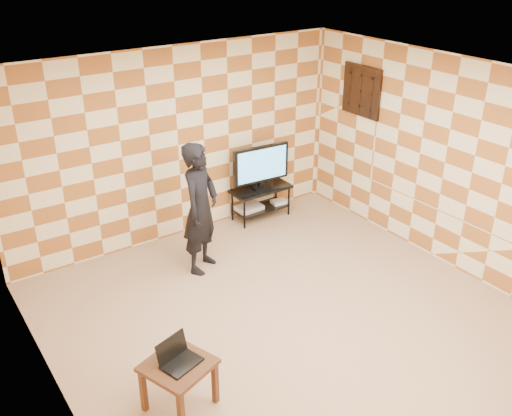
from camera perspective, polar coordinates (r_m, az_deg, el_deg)
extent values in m
plane|color=tan|center=(6.69, 2.95, -10.78)|extent=(5.00, 5.00, 0.00)
cube|color=#F5EABF|center=(7.95, -7.79, 6.25)|extent=(5.00, 0.02, 2.70)
cube|color=#F5EABF|center=(4.56, 23.01, -11.88)|extent=(5.00, 0.02, 2.70)
cube|color=#F5EABF|center=(5.05, -20.17, -7.42)|extent=(0.02, 5.00, 2.70)
cube|color=#F5EABF|center=(7.65, 18.37, 4.34)|extent=(0.02, 5.00, 2.70)
cube|color=white|center=(5.52, 3.60, 12.32)|extent=(5.00, 5.00, 0.02)
cube|color=black|center=(8.42, 10.52, 11.45)|extent=(0.04, 0.72, 0.72)
cube|color=black|center=(8.42, 10.52, 11.45)|extent=(0.04, 0.03, 0.68)
cube|color=black|center=(8.42, 10.52, 11.45)|extent=(0.04, 0.68, 0.03)
cube|color=black|center=(8.64, 0.49, 1.92)|extent=(0.93, 0.42, 0.04)
cube|color=black|center=(8.77, 0.48, 0.01)|extent=(0.84, 0.37, 0.03)
cylinder|color=black|center=(8.40, -1.17, -0.54)|extent=(0.03, 0.03, 0.50)
cylinder|color=black|center=(8.66, -2.39, 0.28)|extent=(0.03, 0.03, 0.50)
cylinder|color=black|center=(8.83, 3.30, 0.80)|extent=(0.03, 0.03, 0.50)
cylinder|color=black|center=(9.08, 2.01, 1.55)|extent=(0.03, 0.03, 0.50)
cube|color=black|center=(8.62, 0.49, 2.13)|extent=(0.28, 0.19, 0.03)
cube|color=black|center=(8.60, 0.49, 2.45)|extent=(0.07, 0.05, 0.08)
cube|color=black|center=(8.48, 0.50, 4.42)|extent=(0.91, 0.12, 0.56)
cube|color=#3C8EC0|center=(8.46, 0.64, 4.35)|extent=(0.81, 0.07, 0.48)
cube|color=silver|center=(8.68, -0.71, 0.04)|extent=(0.40, 0.30, 0.07)
cube|color=silver|center=(8.89, 2.32, 0.63)|extent=(0.25, 0.19, 0.05)
cube|color=#3B1F10|center=(5.36, -7.81, -15.32)|extent=(0.71, 0.71, 0.04)
cube|color=#3B1F10|center=(5.29, -7.50, -19.68)|extent=(0.06, 0.06, 0.46)
cube|color=#3B1F10|center=(5.54, -11.19, -17.47)|extent=(0.06, 0.06, 0.46)
cube|color=#3B1F10|center=(5.53, -4.10, -17.01)|extent=(0.06, 0.06, 0.46)
cube|color=#3B1F10|center=(5.77, -7.77, -15.06)|extent=(0.06, 0.06, 0.46)
cube|color=black|center=(5.33, -7.44, -15.15)|extent=(0.40, 0.33, 0.02)
cube|color=black|center=(5.33, -8.45, -13.68)|extent=(0.34, 0.16, 0.22)
imported|color=black|center=(7.19, -5.59, -0.02)|extent=(0.75, 0.70, 1.73)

